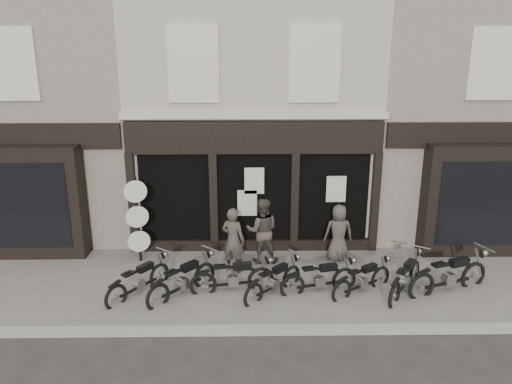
{
  "coord_description": "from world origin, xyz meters",
  "views": [
    {
      "loc": [
        -0.14,
        -10.58,
        6.0
      ],
      "look_at": [
        0.03,
        1.6,
        2.29
      ],
      "focal_mm": 35.0,
      "sensor_mm": 36.0,
      "label": 1
    }
  ],
  "objects_px": {
    "motorcycle_5": "(362,282)",
    "motorcycle_4": "(320,281)",
    "motorcycle_0": "(139,283)",
    "man_centre": "(262,230)",
    "advert_sign_post": "(138,223)",
    "man_left": "(233,240)",
    "motorcycle_2": "(233,280)",
    "motorcycle_7": "(449,278)",
    "motorcycle_6": "(405,281)",
    "man_right": "(338,233)",
    "motorcycle_3": "(274,283)",
    "motorcycle_1": "(183,283)"
  },
  "relations": [
    {
      "from": "motorcycle_3",
      "to": "motorcycle_4",
      "type": "distance_m",
      "value": 1.13
    },
    {
      "from": "motorcycle_2",
      "to": "motorcycle_6",
      "type": "height_order",
      "value": "same"
    },
    {
      "from": "motorcycle_4",
      "to": "man_left",
      "type": "height_order",
      "value": "man_left"
    },
    {
      "from": "motorcycle_3",
      "to": "man_centre",
      "type": "relative_size",
      "value": 0.86
    },
    {
      "from": "man_left",
      "to": "advert_sign_post",
      "type": "bearing_deg",
      "value": 10.73
    },
    {
      "from": "motorcycle_4",
      "to": "motorcycle_6",
      "type": "xyz_separation_m",
      "value": [
        2.08,
        -0.07,
        0.02
      ]
    },
    {
      "from": "motorcycle_0",
      "to": "man_right",
      "type": "xyz_separation_m",
      "value": [
        5.13,
        1.87,
        0.54
      ]
    },
    {
      "from": "motorcycle_7",
      "to": "advert_sign_post",
      "type": "height_order",
      "value": "advert_sign_post"
    },
    {
      "from": "man_right",
      "to": "motorcycle_1",
      "type": "bearing_deg",
      "value": 24.81
    },
    {
      "from": "motorcycle_2",
      "to": "man_right",
      "type": "height_order",
      "value": "man_right"
    },
    {
      "from": "motorcycle_3",
      "to": "motorcycle_0",
      "type": "bearing_deg",
      "value": 134.99
    },
    {
      "from": "motorcycle_1",
      "to": "man_right",
      "type": "distance_m",
      "value": 4.53
    },
    {
      "from": "motorcycle_2",
      "to": "advert_sign_post",
      "type": "height_order",
      "value": "advert_sign_post"
    },
    {
      "from": "man_left",
      "to": "motorcycle_6",
      "type": "bearing_deg",
      "value": -170.93
    },
    {
      "from": "motorcycle_4",
      "to": "advert_sign_post",
      "type": "bearing_deg",
      "value": 143.86
    },
    {
      "from": "motorcycle_2",
      "to": "motorcycle_4",
      "type": "height_order",
      "value": "motorcycle_2"
    },
    {
      "from": "man_left",
      "to": "motorcycle_7",
      "type": "bearing_deg",
      "value": -167.61
    },
    {
      "from": "motorcycle_3",
      "to": "man_left",
      "type": "xyz_separation_m",
      "value": [
        -1.01,
        1.24,
        0.63
      ]
    },
    {
      "from": "advert_sign_post",
      "to": "motorcycle_2",
      "type": "bearing_deg",
      "value": -51.59
    },
    {
      "from": "motorcycle_2",
      "to": "man_centre",
      "type": "distance_m",
      "value": 1.94
    },
    {
      "from": "motorcycle_5",
      "to": "motorcycle_7",
      "type": "xyz_separation_m",
      "value": [
        2.12,
        0.01,
        0.08
      ]
    },
    {
      "from": "motorcycle_7",
      "to": "motorcycle_6",
      "type": "bearing_deg",
      "value": 160.09
    },
    {
      "from": "motorcycle_1",
      "to": "motorcycle_6",
      "type": "height_order",
      "value": "motorcycle_1"
    },
    {
      "from": "motorcycle_2",
      "to": "motorcycle_6",
      "type": "bearing_deg",
      "value": -12.67
    },
    {
      "from": "motorcycle_5",
      "to": "motorcycle_0",
      "type": "bearing_deg",
      "value": 146.93
    },
    {
      "from": "motorcycle_3",
      "to": "motorcycle_1",
      "type": "bearing_deg",
      "value": 135.96
    },
    {
      "from": "motorcycle_3",
      "to": "man_left",
      "type": "relative_size",
      "value": 0.88
    },
    {
      "from": "motorcycle_1",
      "to": "motorcycle_3",
      "type": "height_order",
      "value": "motorcycle_1"
    },
    {
      "from": "motorcycle_5",
      "to": "advert_sign_post",
      "type": "bearing_deg",
      "value": 129.2
    },
    {
      "from": "motorcycle_2",
      "to": "man_right",
      "type": "bearing_deg",
      "value": 20.46
    },
    {
      "from": "motorcycle_3",
      "to": "advert_sign_post",
      "type": "height_order",
      "value": "advert_sign_post"
    },
    {
      "from": "motorcycle_0",
      "to": "motorcycle_3",
      "type": "xyz_separation_m",
      "value": [
        3.25,
        -0.05,
        -0.01
      ]
    },
    {
      "from": "man_left",
      "to": "advert_sign_post",
      "type": "height_order",
      "value": "advert_sign_post"
    },
    {
      "from": "motorcycle_3",
      "to": "motorcycle_7",
      "type": "bearing_deg",
      "value": -43.29
    },
    {
      "from": "motorcycle_2",
      "to": "motorcycle_7",
      "type": "relative_size",
      "value": 0.93
    },
    {
      "from": "motorcycle_0",
      "to": "motorcycle_1",
      "type": "distance_m",
      "value": 1.06
    },
    {
      "from": "motorcycle_6",
      "to": "advert_sign_post",
      "type": "distance_m",
      "value": 7.12
    },
    {
      "from": "motorcycle_5",
      "to": "advert_sign_post",
      "type": "distance_m",
      "value": 6.13
    },
    {
      "from": "motorcycle_2",
      "to": "man_right",
      "type": "xyz_separation_m",
      "value": [
        2.86,
        1.75,
        0.52
      ]
    },
    {
      "from": "motorcycle_4",
      "to": "motorcycle_6",
      "type": "height_order",
      "value": "motorcycle_6"
    },
    {
      "from": "motorcycle_1",
      "to": "motorcycle_5",
      "type": "distance_m",
      "value": 4.36
    },
    {
      "from": "motorcycle_5",
      "to": "motorcycle_4",
      "type": "bearing_deg",
      "value": 143.61
    },
    {
      "from": "motorcycle_1",
      "to": "motorcycle_3",
      "type": "relative_size",
      "value": 1.13
    },
    {
      "from": "motorcycle_3",
      "to": "motorcycle_7",
      "type": "xyz_separation_m",
      "value": [
        4.28,
        0.07,
        0.07
      ]
    },
    {
      "from": "man_centre",
      "to": "motorcycle_4",
      "type": "bearing_deg",
      "value": 130.15
    },
    {
      "from": "motorcycle_0",
      "to": "motorcycle_5",
      "type": "bearing_deg",
      "value": -53.59
    },
    {
      "from": "motorcycle_1",
      "to": "motorcycle_3",
      "type": "bearing_deg",
      "value": -48.12
    },
    {
      "from": "motorcycle_0",
      "to": "man_right",
      "type": "bearing_deg",
      "value": -33.66
    },
    {
      "from": "motorcycle_7",
      "to": "man_centre",
      "type": "distance_m",
      "value": 4.89
    },
    {
      "from": "motorcycle_0",
      "to": "man_centre",
      "type": "height_order",
      "value": "man_centre"
    }
  ]
}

